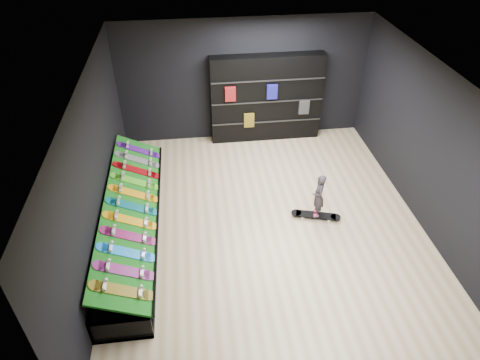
{
  "coord_description": "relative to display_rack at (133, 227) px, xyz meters",
  "views": [
    {
      "loc": [
        -1.29,
        -6.09,
        5.72
      ],
      "look_at": [
        -0.5,
        0.2,
        1.0
      ],
      "focal_mm": 32.0,
      "sensor_mm": 36.0,
      "label": 1
    }
  ],
  "objects": [
    {
      "name": "wall_right",
      "position": [
        5.55,
        0.0,
        1.25
      ],
      "size": [
        0.02,
        7.0,
        3.0
      ],
      "primitive_type": "cube",
      "color": "black",
      "rests_on": "ground"
    },
    {
      "name": "display_board_10",
      "position": [
        0.06,
        1.9,
        0.49
      ],
      "size": [
        0.93,
        0.22,
        0.5
      ],
      "primitive_type": null,
      "rotation": [
        0.0,
        0.44,
        0.0
      ],
      "color": "purple",
      "rests_on": "turf_ramp"
    },
    {
      "name": "display_board_0",
      "position": [
        0.06,
        -1.9,
        0.49
      ],
      "size": [
        0.93,
        0.22,
        0.5
      ],
      "primitive_type": null,
      "rotation": [
        0.0,
        0.44,
        0.0
      ],
      "color": "yellow",
      "rests_on": "turf_ramp"
    },
    {
      "name": "display_board_4",
      "position": [
        0.06,
        -0.38,
        0.49
      ],
      "size": [
        0.93,
        0.22,
        0.5
      ],
      "primitive_type": null,
      "rotation": [
        0.0,
        0.44,
        0.0
      ],
      "color": "yellow",
      "rests_on": "turf_ramp"
    },
    {
      "name": "child",
      "position": [
        3.56,
        0.08,
        0.12
      ],
      "size": [
        0.18,
        0.23,
        0.56
      ],
      "primitive_type": "imported",
      "rotation": [
        0.0,
        0.0,
        -1.73
      ],
      "color": "black",
      "rests_on": "floor_skateboard"
    },
    {
      "name": "wall_left",
      "position": [
        -0.45,
        0.0,
        1.25
      ],
      "size": [
        0.02,
        7.0,
        3.0
      ],
      "primitive_type": "cube",
      "color": "black",
      "rests_on": "ground"
    },
    {
      "name": "wall_front",
      "position": [
        2.55,
        -3.5,
        1.25
      ],
      "size": [
        6.0,
        0.02,
        3.0
      ],
      "primitive_type": "cube",
      "color": "black",
      "rests_on": "ground"
    },
    {
      "name": "display_rack",
      "position": [
        0.0,
        0.0,
        0.0
      ],
      "size": [
        0.9,
        4.5,
        0.5
      ],
      "primitive_type": null,
      "color": "black",
      "rests_on": "ground"
    },
    {
      "name": "turf_ramp",
      "position": [
        0.05,
        0.0,
        0.46
      ],
      "size": [
        0.92,
        4.5,
        0.46
      ],
      "primitive_type": "cube",
      "rotation": [
        0.0,
        0.44,
        0.0
      ],
      "color": "#0D570E",
      "rests_on": "display_rack"
    },
    {
      "name": "wall_back",
      "position": [
        2.55,
        3.5,
        1.25
      ],
      "size": [
        6.0,
        0.02,
        3.0
      ],
      "primitive_type": "cube",
      "color": "black",
      "rests_on": "ground"
    },
    {
      "name": "display_board_1",
      "position": [
        0.06,
        -1.52,
        0.49
      ],
      "size": [
        0.93,
        0.22,
        0.5
      ],
      "primitive_type": null,
      "rotation": [
        0.0,
        0.44,
        0.0
      ],
      "color": "#2626BF",
      "rests_on": "turf_ramp"
    },
    {
      "name": "display_board_3",
      "position": [
        0.06,
        -0.76,
        0.49
      ],
      "size": [
        0.93,
        0.22,
        0.5
      ],
      "primitive_type": null,
      "rotation": [
        0.0,
        0.44,
        0.0
      ],
      "color": "#E5198C",
      "rests_on": "turf_ramp"
    },
    {
      "name": "display_board_5",
      "position": [
        0.06,
        0.0,
        0.49
      ],
      "size": [
        0.93,
        0.22,
        0.5
      ],
      "primitive_type": null,
      "rotation": [
        0.0,
        0.44,
        0.0
      ],
      "color": "#0C8C99",
      "rests_on": "turf_ramp"
    },
    {
      "name": "back_shelving",
      "position": [
        3.09,
        3.32,
        0.84
      ],
      "size": [
        2.71,
        0.32,
        2.17
      ],
      "primitive_type": "cube",
      "color": "black",
      "rests_on": "ground"
    },
    {
      "name": "display_board_6",
      "position": [
        0.06,
        0.38,
        0.49
      ],
      "size": [
        0.93,
        0.22,
        0.5
      ],
      "primitive_type": null,
      "rotation": [
        0.0,
        0.44,
        0.0
      ],
      "color": "orange",
      "rests_on": "turf_ramp"
    },
    {
      "name": "display_board_8",
      "position": [
        0.06,
        1.14,
        0.49
      ],
      "size": [
        0.93,
        0.22,
        0.5
      ],
      "primitive_type": null,
      "rotation": [
        0.0,
        0.44,
        0.0
      ],
      "color": "red",
      "rests_on": "turf_ramp"
    },
    {
      "name": "ceiling",
      "position": [
        2.55,
        0.0,
        2.75
      ],
      "size": [
        6.0,
        7.0,
        0.01
      ],
      "primitive_type": "cube",
      "color": "white",
      "rests_on": "ground"
    },
    {
      "name": "display_board_2",
      "position": [
        0.06,
        -1.14,
        0.49
      ],
      "size": [
        0.93,
        0.22,
        0.5
      ],
      "primitive_type": null,
      "rotation": [
        0.0,
        0.44,
        0.0
      ],
      "color": "blue",
      "rests_on": "turf_ramp"
    },
    {
      "name": "floor",
      "position": [
        2.55,
        0.0,
        -0.25
      ],
      "size": [
        6.0,
        7.0,
        0.01
      ],
      "primitive_type": "cube",
      "color": "beige",
      "rests_on": "ground"
    },
    {
      "name": "floor_skateboard",
      "position": [
        3.56,
        0.08,
        -0.2
      ],
      "size": [
        1.0,
        0.49,
        0.09
      ],
      "primitive_type": null,
      "rotation": [
        0.0,
        0.0,
        -0.29
      ],
      "color": "black",
      "rests_on": "ground"
    },
    {
      "name": "display_board_9",
      "position": [
        0.06,
        1.52,
        0.49
      ],
      "size": [
        0.93,
        0.22,
        0.5
      ],
      "primitive_type": null,
      "rotation": [
        0.0,
        0.44,
        0.0
      ],
      "color": "black",
      "rests_on": "turf_ramp"
    },
    {
      "name": "display_board_7",
      "position": [
        0.06,
        0.76,
        0.49
      ],
      "size": [
        0.93,
        0.22,
        0.5
      ],
      "primitive_type": null,
      "rotation": [
        0.0,
        0.44,
        0.0
      ],
      "color": "green",
      "rests_on": "turf_ramp"
    }
  ]
}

